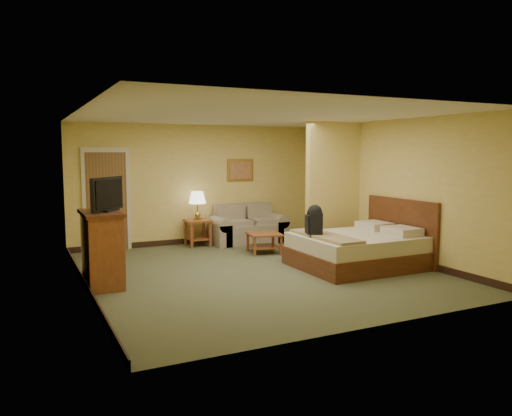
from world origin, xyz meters
TOP-DOWN VIEW (x-y plane):
  - floor at (0.00, 0.00)m, footprint 6.00×6.00m
  - ceiling at (0.00, 0.00)m, footprint 6.00×6.00m
  - back_wall at (0.00, 3.00)m, footprint 5.50×0.02m
  - left_wall at (-2.75, 0.00)m, footprint 0.02×6.00m
  - right_wall at (2.75, 0.00)m, footprint 0.02×6.00m
  - partition at (2.15, 0.93)m, footprint 1.20×0.15m
  - door at (-1.95, 2.96)m, footprint 0.94×0.16m
  - baseboard at (0.00, 2.99)m, footprint 5.50×0.02m
  - loveseat at (1.03, 2.57)m, footprint 1.68×0.78m
  - side_table at (-0.12, 2.65)m, footprint 0.51×0.51m
  - table_lamp at (-0.12, 2.65)m, footprint 0.37×0.37m
  - coffee_table at (0.81, 1.34)m, footprint 0.73×0.73m
  - wall_picture at (1.03, 2.97)m, footprint 0.64×0.04m
  - dresser at (-2.48, 0.22)m, footprint 0.55×1.05m
  - tv at (-2.38, 0.22)m, footprint 0.57×0.68m
  - bed at (1.82, -0.45)m, footprint 2.11×1.80m
  - backpack at (0.96, -0.27)m, footprint 0.30×0.37m

SIDE VIEW (x-z plane):
  - floor at x=0.00m, z-range 0.00..0.00m
  - baseboard at x=0.00m, z-range 0.00..0.12m
  - loveseat at x=1.03m, z-range -0.15..0.70m
  - coffee_table at x=0.81m, z-range 0.09..0.49m
  - bed at x=1.82m, z-range -0.27..0.90m
  - side_table at x=-0.12m, z-range 0.09..0.66m
  - dresser at x=-2.48m, z-range 0.01..1.13m
  - backpack at x=0.96m, z-range 0.58..1.13m
  - table_lamp at x=-0.12m, z-range 0.72..1.33m
  - door at x=-1.95m, z-range -0.02..2.08m
  - back_wall at x=0.00m, z-range 0.00..2.60m
  - left_wall at x=-2.75m, z-range 0.00..2.60m
  - right_wall at x=2.75m, z-range 0.00..2.60m
  - partition at x=2.15m, z-range 0.00..2.60m
  - tv at x=-2.38m, z-range 1.11..1.62m
  - wall_picture at x=1.03m, z-range 1.35..1.85m
  - ceiling at x=0.00m, z-range 2.60..2.60m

